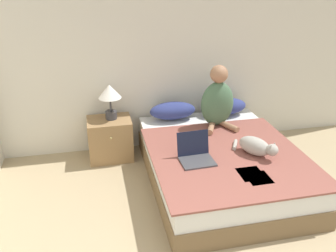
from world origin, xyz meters
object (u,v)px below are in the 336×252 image
pillow_near (173,111)px  pillow_far (224,106)px  nightstand (110,139)px  bed (220,164)px  table_lamp (110,95)px  person_sitting (218,100)px  cat_tabby (257,146)px  laptop_open (196,155)px

pillow_near → pillow_far: 0.70m
pillow_near → nightstand: 0.88m
bed → nightstand: nightstand is taller
pillow_near → pillow_far: size_ratio=1.00×
table_lamp → bed: bearing=-37.1°
pillow_near → person_sitting: person_sitting is taller
cat_tabby → bed: bearing=-165.0°
bed → person_sitting: 0.80m
laptop_open → nightstand: size_ratio=0.65×
pillow_far → bed: bearing=-112.0°
pillow_far → laptop_open: 1.31m
pillow_near → table_lamp: size_ratio=1.35×
pillow_far → person_sitting: bearing=-124.6°
bed → table_lamp: size_ratio=4.73×
bed → cat_tabby: bearing=-41.7°
bed → nightstand: 1.44m
person_sitting → pillow_far: bearing=55.4°
pillow_far → table_lamp: (-1.49, -0.01, 0.28)m
bed → pillow_near: size_ratio=3.50×
nightstand → pillow_near: bearing=2.7°
person_sitting → laptop_open: person_sitting is taller
bed → nightstand: size_ratio=3.85×
nightstand → bed: bearing=-35.4°
pillow_near → laptop_open: 1.10m
pillow_far → table_lamp: table_lamp is taller
pillow_near → bed: bearing=-68.0°
bed → pillow_far: 1.00m
pillow_near → pillow_far: same height
person_sitting → cat_tabby: (0.16, -0.81, -0.23)m
nightstand → table_lamp: 0.58m
cat_tabby → nightstand: size_ratio=0.97×
nightstand → pillow_far: bearing=1.4°
cat_tabby → table_lamp: (-1.43, 1.12, 0.29)m
bed → table_lamp: bearing=142.9°
pillow_near → cat_tabby: 1.30m
pillow_near → cat_tabby: (0.64, -1.13, -0.01)m
pillow_near → pillow_far: bearing=0.0°
cat_tabby → table_lamp: table_lamp is taller
cat_tabby → table_lamp: 1.84m
bed → pillow_far: (0.35, 0.87, 0.34)m
bed → pillow_far: bearing=68.0°
cat_tabby → laptop_open: laptop_open is taller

